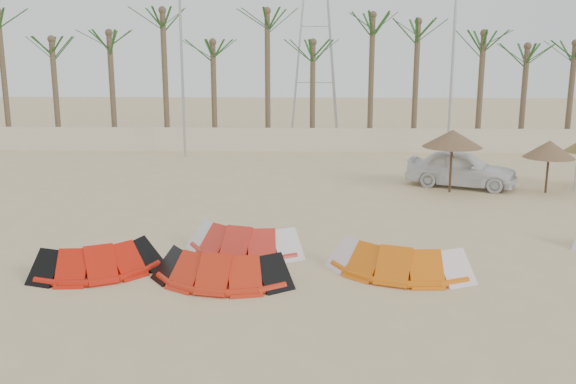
{
  "coord_description": "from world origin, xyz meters",
  "views": [
    {
      "loc": [
        0.66,
        -13.83,
        5.86
      ],
      "look_at": [
        0.0,
        6.0,
        1.3
      ],
      "focal_mm": 40.0,
      "sensor_mm": 36.0,
      "label": 1
    }
  ],
  "objects_px": {
    "kite_red_right": "(244,236)",
    "kite_orange": "(397,255)",
    "kite_red_left": "(102,256)",
    "car": "(461,169)",
    "parasol_mid": "(549,149)",
    "kite_red_mid": "(222,264)",
    "parasol_left": "(452,139)"
  },
  "relations": [
    {
      "from": "kite_red_mid",
      "to": "parasol_mid",
      "type": "distance_m",
      "value": 15.7
    },
    {
      "from": "kite_red_mid",
      "to": "parasol_left",
      "type": "xyz_separation_m",
      "value": [
        7.93,
        10.23,
        1.78
      ]
    },
    {
      "from": "kite_red_left",
      "to": "car",
      "type": "bearing_deg",
      "value": 42.26
    },
    {
      "from": "kite_red_left",
      "to": "parasol_mid",
      "type": "height_order",
      "value": "parasol_mid"
    },
    {
      "from": "parasol_mid",
      "to": "kite_orange",
      "type": "bearing_deg",
      "value": -127.56
    },
    {
      "from": "kite_red_left",
      "to": "kite_red_right",
      "type": "distance_m",
      "value": 4.07
    },
    {
      "from": "kite_red_mid",
      "to": "kite_orange",
      "type": "relative_size",
      "value": 0.92
    },
    {
      "from": "kite_red_left",
      "to": "parasol_mid",
      "type": "relative_size",
      "value": 1.75
    },
    {
      "from": "parasol_mid",
      "to": "car",
      "type": "distance_m",
      "value": 3.52
    },
    {
      "from": "kite_red_left",
      "to": "kite_red_mid",
      "type": "height_order",
      "value": "same"
    },
    {
      "from": "kite_red_left",
      "to": "kite_red_mid",
      "type": "xyz_separation_m",
      "value": [
        3.28,
        -0.52,
        0.0
      ]
    },
    {
      "from": "kite_red_right",
      "to": "car",
      "type": "bearing_deg",
      "value": 47.0
    },
    {
      "from": "kite_orange",
      "to": "parasol_mid",
      "type": "relative_size",
      "value": 1.87
    },
    {
      "from": "kite_orange",
      "to": "parasol_left",
      "type": "distance_m",
      "value": 10.19
    },
    {
      "from": "kite_red_right",
      "to": "kite_orange",
      "type": "height_order",
      "value": "same"
    },
    {
      "from": "kite_red_left",
      "to": "car",
      "type": "relative_size",
      "value": 0.83
    },
    {
      "from": "kite_red_mid",
      "to": "kite_red_right",
      "type": "height_order",
      "value": "same"
    },
    {
      "from": "kite_red_left",
      "to": "kite_orange",
      "type": "height_order",
      "value": "same"
    },
    {
      "from": "kite_red_left",
      "to": "kite_red_mid",
      "type": "bearing_deg",
      "value": -9.08
    },
    {
      "from": "car",
      "to": "kite_orange",
      "type": "bearing_deg",
      "value": -179.25
    },
    {
      "from": "kite_orange",
      "to": "car",
      "type": "distance_m",
      "value": 11.32
    },
    {
      "from": "parasol_left",
      "to": "car",
      "type": "height_order",
      "value": "parasol_left"
    },
    {
      "from": "kite_red_mid",
      "to": "kite_orange",
      "type": "xyz_separation_m",
      "value": [
        4.54,
        0.79,
        0.0
      ]
    },
    {
      "from": "kite_orange",
      "to": "parasol_left",
      "type": "bearing_deg",
      "value": 70.21
    },
    {
      "from": "kite_orange",
      "to": "parasol_left",
      "type": "relative_size",
      "value": 1.57
    },
    {
      "from": "kite_orange",
      "to": "parasol_mid",
      "type": "xyz_separation_m",
      "value": [
        7.27,
        9.46,
        1.37
      ]
    },
    {
      "from": "parasol_left",
      "to": "kite_red_left",
      "type": "bearing_deg",
      "value": -139.12
    },
    {
      "from": "car",
      "to": "kite_red_left",
      "type": "bearing_deg",
      "value": 154.2
    },
    {
      "from": "kite_orange",
      "to": "kite_red_left",
      "type": "bearing_deg",
      "value": -178.03
    },
    {
      "from": "kite_orange",
      "to": "parasol_mid",
      "type": "height_order",
      "value": "parasol_mid"
    },
    {
      "from": "kite_red_left",
      "to": "kite_orange",
      "type": "xyz_separation_m",
      "value": [
        7.82,
        0.27,
        0.0
      ]
    },
    {
      "from": "parasol_left",
      "to": "parasol_mid",
      "type": "height_order",
      "value": "parasol_left"
    }
  ]
}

